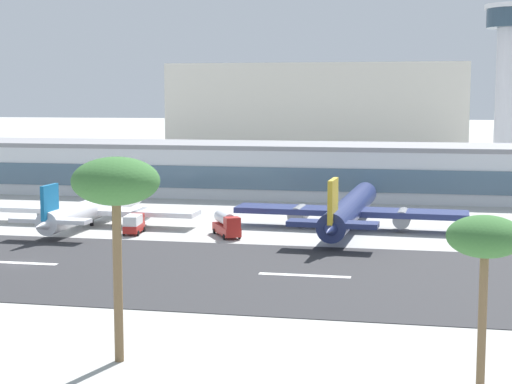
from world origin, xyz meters
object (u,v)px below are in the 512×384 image
at_px(service_fuel_truck_0, 227,224).
at_px(control_tower, 510,76).
at_px(service_box_truck_1, 134,223).
at_px(terminal_building, 264,169).
at_px(airliner_blue_tail_gate_0, 92,210).
at_px(distant_hotel_block, 318,112).
at_px(airliner_gold_tail_gate_1, 349,210).
at_px(palm_tree_3, 485,241).
at_px(palm_tree_1, 116,185).

bearing_deg(service_fuel_truck_0, control_tower, 122.08).
relative_size(control_tower, service_fuel_truck_0, 5.50).
relative_size(service_fuel_truck_0, service_box_truck_1, 1.40).
bearing_deg(terminal_building, service_fuel_truck_0, -85.54).
bearing_deg(control_tower, airliner_blue_tail_gate_0, -129.99).
height_order(terminal_building, distant_hotel_block, distant_hotel_block).
xyz_separation_m(terminal_building, airliner_blue_tail_gate_0, (-21.80, -51.11, -3.16)).
distance_m(distant_hotel_block, airliner_blue_tail_gate_0, 162.43).
xyz_separation_m(airliner_gold_tail_gate_1, service_fuel_truck_0, (-19.36, -10.54, -1.41)).
bearing_deg(terminal_building, airliner_gold_tail_gate_1, -62.96).
distance_m(distant_hotel_block, palm_tree_3, 237.96).
relative_size(airliner_blue_tail_gate_0, palm_tree_3, 3.02).
relative_size(terminal_building, service_fuel_truck_0, 19.24).
distance_m(airliner_gold_tail_gate_1, service_fuel_truck_0, 22.09).
xyz_separation_m(palm_tree_1, palm_tree_3, (30.35, -4.27, -3.04)).
distance_m(terminal_building, distant_hotel_block, 109.86).
xyz_separation_m(terminal_building, palm_tree_3, (40.26, -125.09, 6.52)).
relative_size(control_tower, airliner_blue_tail_gate_0, 1.09).
relative_size(airliner_blue_tail_gate_0, airliner_gold_tail_gate_1, 0.85).
xyz_separation_m(airliner_blue_tail_gate_0, service_box_truck_1, (10.36, -6.74, -1.11)).
relative_size(terminal_building, airliner_gold_tail_gate_1, 3.23).
xyz_separation_m(terminal_building, distant_hotel_block, (-0.63, 109.29, 11.16)).
bearing_deg(terminal_building, distant_hotel_block, 90.33).
bearing_deg(airliner_blue_tail_gate_0, palm_tree_1, -154.13).
relative_size(terminal_building, control_tower, 3.50).
height_order(service_fuel_truck_0, palm_tree_3, palm_tree_3).
bearing_deg(airliner_gold_tail_gate_1, control_tower, -18.37).
distance_m(terminal_building, service_box_truck_1, 59.13).
bearing_deg(palm_tree_1, service_fuel_truck_0, 94.90).
distance_m(airliner_blue_tail_gate_0, palm_tree_1, 77.63).
bearing_deg(airliner_blue_tail_gate_0, control_tower, -38.58).
relative_size(control_tower, distant_hotel_block, 0.46).
height_order(distant_hotel_block, palm_tree_3, distant_hotel_block).
bearing_deg(distant_hotel_block, palm_tree_3, -80.10).
relative_size(control_tower, palm_tree_3, 3.30).
relative_size(distant_hotel_block, airliner_blue_tail_gate_0, 2.40).
height_order(distant_hotel_block, service_box_truck_1, distant_hotel_block).
bearing_deg(palm_tree_1, airliner_blue_tail_gate_0, 114.46).
height_order(terminal_building, airliner_gold_tail_gate_1, terminal_building).
height_order(control_tower, service_fuel_truck_0, control_tower).
height_order(terminal_building, service_box_truck_1, terminal_building).
bearing_deg(control_tower, terminal_building, -142.38).
bearing_deg(service_box_truck_1, palm_tree_3, -147.65).
distance_m(airliner_gold_tail_gate_1, palm_tree_3, 80.63).
xyz_separation_m(control_tower, airliner_blue_tail_gate_0, (-81.42, -97.06, -25.68)).
height_order(airliner_blue_tail_gate_0, service_box_truck_1, airliner_blue_tail_gate_0).
bearing_deg(service_fuel_truck_0, terminal_building, 154.67).
height_order(control_tower, service_box_truck_1, control_tower).
height_order(airliner_blue_tail_gate_0, airliner_gold_tail_gate_1, airliner_gold_tail_gate_1).
relative_size(airliner_gold_tail_gate_1, service_fuel_truck_0, 5.96).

